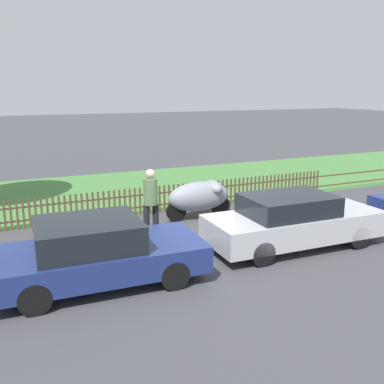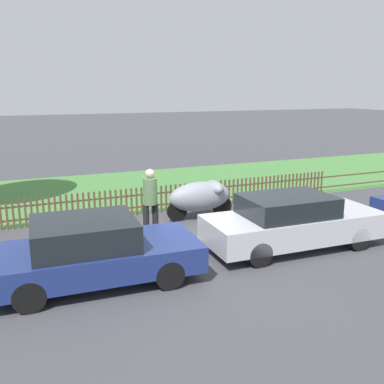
{
  "view_description": "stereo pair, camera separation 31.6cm",
  "coord_description": "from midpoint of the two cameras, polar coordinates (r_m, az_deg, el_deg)",
  "views": [
    {
      "loc": [
        -4.37,
        -9.13,
        3.81
      ],
      "look_at": [
        0.27,
        1.11,
        1.1
      ],
      "focal_mm": 40.0,
      "sensor_mm": 36.0,
      "label": 1
    },
    {
      "loc": [
        -4.08,
        -9.26,
        3.81
      ],
      "look_at": [
        0.27,
        1.11,
        1.1
      ],
      "focal_mm": 40.0,
      "sensor_mm": 36.0,
      "label": 2
    }
  ],
  "objects": [
    {
      "name": "parked_car_navy_estate",
      "position": [
        10.75,
        12.49,
        -3.74
      ],
      "size": [
        4.47,
        1.77,
        1.33
      ],
      "rotation": [
        0.0,
        0.0,
        -0.03
      ],
      "color": "#BCBCC1",
      "rests_on": "ground"
    },
    {
      "name": "pedestrian_near_fence",
      "position": [
        11.19,
        -6.34,
        -0.95
      ],
      "size": [
        0.42,
        0.38,
        1.81
      ],
      "rotation": [
        0.0,
        0.0,
        0.03
      ],
      "color": "black",
      "rests_on": "ground"
    },
    {
      "name": "grass_strip",
      "position": [
        16.88,
        -9.23,
        0.35
      ],
      "size": [
        40.6,
        7.07,
        0.01
      ],
      "primitive_type": "cube",
      "color": "#477F3D",
      "rests_on": "ground"
    },
    {
      "name": "park_fence",
      "position": [
        13.51,
        -5.34,
        -0.99
      ],
      "size": [
        40.6,
        0.05,
        0.87
      ],
      "color": "brown",
      "rests_on": "ground"
    },
    {
      "name": "ground_plane",
      "position": [
        10.81,
        0.28,
        -7.08
      ],
      "size": [
        120.0,
        120.0,
        0.0
      ],
      "primitive_type": "plane",
      "color": "#424247"
    },
    {
      "name": "covered_motorcycle",
      "position": [
        12.81,
        0.45,
        -0.53
      ],
      "size": [
        2.09,
        0.93,
        1.13
      ],
      "rotation": [
        0.0,
        0.0,
        -0.01
      ],
      "color": "black",
      "rests_on": "ground"
    },
    {
      "name": "kerb_stone",
      "position": [
        10.88,
        0.06,
        -6.61
      ],
      "size": [
        40.6,
        0.2,
        0.12
      ],
      "primitive_type": "cube",
      "color": "#B2ADA3",
      "rests_on": "ground"
    },
    {
      "name": "parked_car_black_saloon",
      "position": [
        8.78,
        -13.63,
        -7.79
      ],
      "size": [
        4.2,
        1.99,
        1.34
      ],
      "rotation": [
        0.0,
        0.0,
        -0.04
      ],
      "color": "navy",
      "rests_on": "ground"
    }
  ]
}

